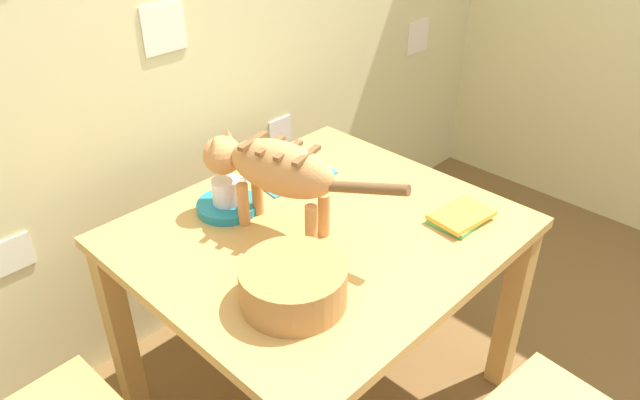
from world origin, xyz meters
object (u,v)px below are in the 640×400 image
at_px(coffee_mug, 227,191).
at_px(book_stack, 461,216).
at_px(dining_table, 320,251).
at_px(cat, 272,169).
at_px(saucer_bowl, 228,206).
at_px(magazine, 289,173).
at_px(wicker_basket, 293,284).

bearing_deg(coffee_mug, book_stack, -50.79).
height_order(dining_table, cat, cat).
bearing_deg(saucer_bowl, magazine, 5.96).
height_order(magazine, wicker_basket, wicker_basket).
relative_size(dining_table, cat, 1.68).
distance_m(dining_table, book_stack, 0.45).
height_order(saucer_bowl, magazine, saucer_bowl).
distance_m(saucer_bowl, coffee_mug, 0.06).
distance_m(coffee_mug, book_stack, 0.74).
bearing_deg(book_stack, wicker_basket, 170.61).
height_order(saucer_bowl, book_stack, book_stack).
relative_size(dining_table, magazine, 4.00).
bearing_deg(dining_table, book_stack, -40.65).
distance_m(cat, wicker_basket, 0.38).
bearing_deg(cat, magazine, 24.95).
height_order(dining_table, saucer_bowl, saucer_bowl).
bearing_deg(wicker_basket, cat, 55.74).
bearing_deg(cat, dining_table, -63.86).
height_order(cat, coffee_mug, cat).
xyz_separation_m(dining_table, wicker_basket, (-0.29, -0.18, 0.15)).
bearing_deg(dining_table, wicker_basket, -147.42).
xyz_separation_m(magazine, wicker_basket, (-0.45, -0.50, 0.05)).
distance_m(saucer_bowl, wicker_basket, 0.49).
xyz_separation_m(dining_table, saucer_bowl, (-0.13, 0.28, 0.10)).
height_order(cat, magazine, cat).
bearing_deg(dining_table, magazine, 62.04).
bearing_deg(cat, saucer_bowl, 90.00).
distance_m(book_stack, wicker_basket, 0.63).
distance_m(coffee_mug, magazine, 0.31).
bearing_deg(cat, coffee_mug, 89.01).
bearing_deg(book_stack, dining_table, 139.35).
distance_m(dining_table, magazine, 0.37).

